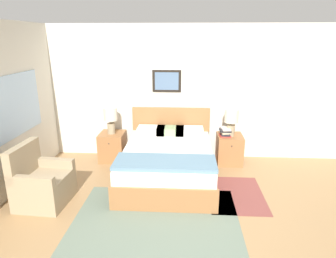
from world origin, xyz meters
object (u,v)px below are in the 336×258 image
(armchair, at_px, (41,184))
(nightstand_by_door, at_px, (229,149))
(table_lamp_by_door, at_px, (231,119))
(table_lamp_near_window, at_px, (111,117))
(nightstand_near_window, at_px, (113,146))
(bed, at_px, (168,162))

(armchair, xyz_separation_m, nightstand_by_door, (2.94, 1.67, -0.03))
(table_lamp_by_door, bearing_deg, table_lamp_near_window, 180.00)
(nightstand_by_door, bearing_deg, nightstand_near_window, 180.00)
(bed, distance_m, table_lamp_near_window, 1.48)
(armchair, bearing_deg, nightstand_by_door, 123.17)
(armchair, distance_m, table_lamp_by_door, 3.42)
(armchair, height_order, nightstand_near_window, armchair)
(armchair, relative_size, table_lamp_near_window, 1.74)
(armchair, distance_m, table_lamp_near_window, 1.86)
(nightstand_near_window, bearing_deg, table_lamp_near_window, -86.23)
(nightstand_near_window, bearing_deg, table_lamp_by_door, -0.59)
(nightstand_by_door, height_order, table_lamp_by_door, table_lamp_by_door)
(armchair, bearing_deg, nightstand_near_window, 162.36)
(nightstand_by_door, bearing_deg, table_lamp_by_door, -97.93)
(table_lamp_near_window, height_order, table_lamp_by_door, same)
(nightstand_near_window, xyz_separation_m, table_lamp_near_window, (0.00, -0.02, 0.61))
(nightstand_near_window, bearing_deg, bed, -33.65)
(armchair, xyz_separation_m, table_lamp_near_window, (0.65, 1.64, 0.58))
(bed, relative_size, nightstand_near_window, 3.76)
(nightstand_near_window, relative_size, table_lamp_by_door, 1.08)
(bed, distance_m, nightstand_by_door, 1.38)
(nightstand_by_door, height_order, table_lamp_near_window, table_lamp_near_window)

